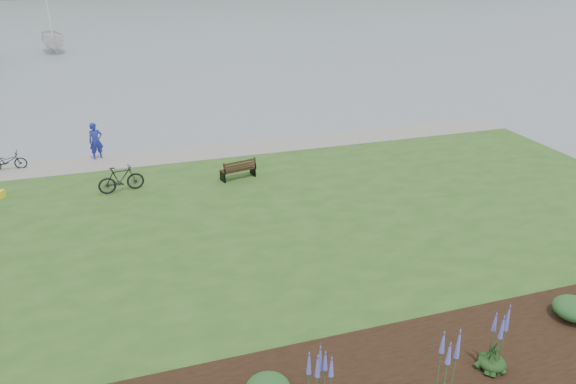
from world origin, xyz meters
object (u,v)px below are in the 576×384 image
at_px(park_bench, 239,169).
at_px(bicycle_a, 7,161).
at_px(person, 95,138).
at_px(sailboat, 56,52).

height_order(park_bench, bicycle_a, park_bench).
xyz_separation_m(park_bench, bicycle_a, (-9.67, 4.08, -0.04)).
relative_size(person, bicycle_a, 1.30).
height_order(park_bench, sailboat, sailboat).
bearing_deg(bicycle_a, person, -87.83).
height_order(park_bench, person, person).
height_order(person, bicycle_a, person).
distance_m(person, sailboat, 37.58).
height_order(person, sailboat, sailboat).
relative_size(bicycle_a, sailboat, 0.06).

